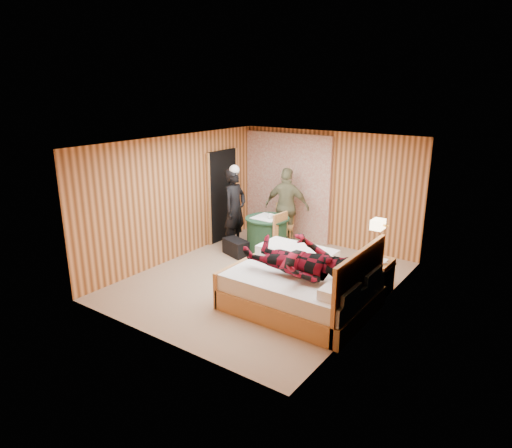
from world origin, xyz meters
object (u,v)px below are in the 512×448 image
Objects in this scene: man_on_bed at (299,251)px; wall_lamp at (378,224)px; woman_standing at (235,209)px; nightstand at (377,276)px; round_table at (267,236)px; bed at (303,287)px; chair_near at (276,232)px; man_at_table at (287,207)px; chair_far at (284,221)px; duffel_bag at (236,247)px.

wall_lamp is at bearing 56.10° from man_on_bed.
man_on_bed is (2.63, -1.80, 0.15)m from woman_standing.
round_table reaches higher than nightstand.
wall_lamp reaches higher than bed.
bed reaches higher than chair_near.
chair_near reaches higher than round_table.
chair_near is at bearing 94.73° from man_at_table.
wall_lamp is at bearing -15.49° from round_table.
bed is (-0.81, -0.92, -0.96)m from wall_lamp.
man_at_table is at bearing 35.41° from chair_far.
duffel_bag is (-0.50, -0.43, -0.24)m from round_table.
duffel_bag is 0.84m from woman_standing.
duffel_bag is at bearing 148.22° from man_on_bed.
chair_near is 1.10m from woman_standing.
nightstand is 2.61m from round_table.
duffel_bag is 0.34× the size of man_at_table.
woman_standing is at bearing 148.88° from bed.
round_table is 1.55× the size of duffel_bag.
bed is at bearing 49.26° from chair_near.
chair_far is 1.58× the size of duffel_bag.
chair_far is at bearing 92.57° from round_table.
duffel_bag is 0.33× the size of man_on_bed.
chair_near is 0.56× the size of woman_standing.
bed is 3.71× the size of duffel_bag.
round_table is at bearing 58.59° from duffel_bag.
chair_near is (-2.35, 0.65, -0.73)m from wall_lamp.
bed is 3.00m from chair_far.
wall_lamp is 0.12× the size of bed.
wall_lamp is 2.55m from chair_near.
wall_lamp is at bearing 138.00° from man_at_table.
round_table is at bearing -85.61° from woman_standing.
chair_far is (-2.64, 1.44, -0.76)m from wall_lamp.
duffel_bag is 0.34× the size of woman_standing.
man_on_bed reaches higher than round_table.
chair_far is at bearing 46.13° from man_at_table.
wall_lamp is at bearing -80.45° from nightstand.
round_table is at bearing -102.27° from chair_near.
woman_standing is at bearing -85.67° from chair_near.
chair_far reaches higher than duffel_bag.
chair_far is 0.53× the size of woman_standing.
bed is 1.23× the size of man_on_bed.
round_table is at bearing 77.69° from man_at_table.
nightstand is 2.90m from man_at_table.
chair_near is 1.66× the size of duffel_bag.
bed is 1.27× the size of man_at_table.
duffel_bag is (-2.31, 1.22, -0.17)m from bed.
man_on_bed is (1.87, -2.59, 0.48)m from chair_far.
woman_standing reaches higher than round_table.
woman_standing is (-3.36, 0.39, 0.57)m from nightstand.
chair_far is (-0.03, 0.71, 0.13)m from round_table.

